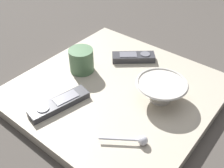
{
  "coord_description": "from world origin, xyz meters",
  "views": [
    {
      "loc": [
        0.52,
        0.4,
        0.58
      ],
      "look_at": [
        0.01,
        -0.01,
        0.06
      ],
      "focal_mm": 42.4,
      "sensor_mm": 36.0,
      "label": 1
    }
  ],
  "objects_px": {
    "teaspoon": "(139,140)",
    "tv_remote_near": "(133,57)",
    "coffee_mug": "(81,60)",
    "cereal_bowl": "(161,90)",
    "tv_remote_far": "(59,103)"
  },
  "relations": [
    {
      "from": "teaspoon",
      "to": "tv_remote_near",
      "type": "bearing_deg",
      "value": -142.92
    },
    {
      "from": "coffee_mug",
      "to": "cereal_bowl",
      "type": "bearing_deg",
      "value": 97.89
    },
    {
      "from": "teaspoon",
      "to": "cereal_bowl",
      "type": "bearing_deg",
      "value": -166.01
    },
    {
      "from": "tv_remote_near",
      "to": "tv_remote_far",
      "type": "xyz_separation_m",
      "value": [
        0.34,
        -0.03,
        -0.0
      ]
    },
    {
      "from": "coffee_mug",
      "to": "tv_remote_near",
      "type": "distance_m",
      "value": 0.2
    },
    {
      "from": "cereal_bowl",
      "to": "coffee_mug",
      "type": "height_order",
      "value": "coffee_mug"
    },
    {
      "from": "teaspoon",
      "to": "coffee_mug",
      "type": "bearing_deg",
      "value": -112.83
    },
    {
      "from": "teaspoon",
      "to": "tv_remote_far",
      "type": "distance_m",
      "value": 0.26
    },
    {
      "from": "teaspoon",
      "to": "tv_remote_far",
      "type": "height_order",
      "value": "teaspoon"
    },
    {
      "from": "coffee_mug",
      "to": "teaspoon",
      "type": "distance_m",
      "value": 0.37
    },
    {
      "from": "cereal_bowl",
      "to": "tv_remote_far",
      "type": "xyz_separation_m",
      "value": [
        0.21,
        -0.22,
        -0.03
      ]
    },
    {
      "from": "cereal_bowl",
      "to": "tv_remote_far",
      "type": "height_order",
      "value": "cereal_bowl"
    },
    {
      "from": "tv_remote_near",
      "to": "cereal_bowl",
      "type": "bearing_deg",
      "value": 56.12
    },
    {
      "from": "cereal_bowl",
      "to": "coffee_mug",
      "type": "distance_m",
      "value": 0.29
    },
    {
      "from": "coffee_mug",
      "to": "tv_remote_far",
      "type": "distance_m",
      "value": 0.19
    }
  ]
}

